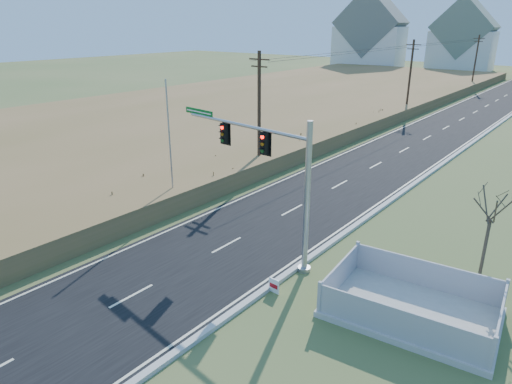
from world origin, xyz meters
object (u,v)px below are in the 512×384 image
(flagpole, at_px, (171,159))
(open_sign, at_px, (274,286))
(bare_tree, at_px, (493,204))
(traffic_signal_mast, at_px, (276,173))
(fence_enclosure, at_px, (411,309))

(flagpole, bearing_deg, open_sign, -20.19)
(open_sign, height_order, bare_tree, bare_tree)
(flagpole, bearing_deg, traffic_signal_mast, -8.57)
(flagpole, relative_size, bare_tree, 1.65)
(fence_enclosure, relative_size, bare_tree, 1.43)
(fence_enclosure, distance_m, bare_tree, 5.58)
(traffic_signal_mast, relative_size, bare_tree, 1.85)
(flagpole, bearing_deg, fence_enclosure, -6.59)
(traffic_signal_mast, bearing_deg, fence_enclosure, 2.86)
(traffic_signal_mast, relative_size, fence_enclosure, 1.30)
(flagpole, bearing_deg, bare_tree, 7.25)
(fence_enclosure, height_order, open_sign, fence_enclosure)
(open_sign, xyz_separation_m, flagpole, (-10.66, 3.92, 2.79))
(traffic_signal_mast, distance_m, bare_tree, 9.23)
(open_sign, distance_m, flagpole, 11.69)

